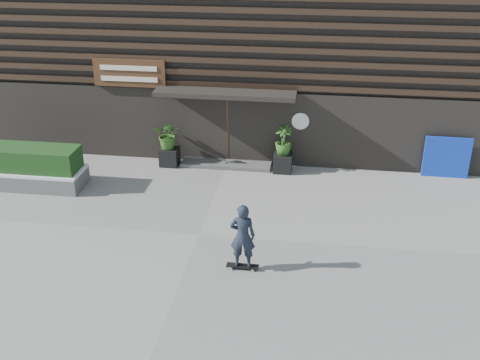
# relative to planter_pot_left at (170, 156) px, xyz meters

# --- Properties ---
(ground) EXTENTS (80.00, 80.00, 0.00)m
(ground) POSITION_rel_planter_pot_left_xyz_m (1.90, -4.40, -0.30)
(ground) COLOR gray
(ground) RESTS_ON ground
(entrance_step) EXTENTS (3.00, 0.80, 0.12)m
(entrance_step) POSITION_rel_planter_pot_left_xyz_m (1.90, 0.20, -0.24)
(entrance_step) COLOR #494947
(entrance_step) RESTS_ON ground
(planter_pot_left) EXTENTS (0.60, 0.60, 0.60)m
(planter_pot_left) POSITION_rel_planter_pot_left_xyz_m (0.00, 0.00, 0.00)
(planter_pot_left) COLOR black
(planter_pot_left) RESTS_ON ground
(bamboo_left) EXTENTS (0.86, 0.75, 0.96)m
(bamboo_left) POSITION_rel_planter_pot_left_xyz_m (0.00, 0.00, 0.78)
(bamboo_left) COLOR #2D591E
(bamboo_left) RESTS_ON planter_pot_left
(planter_pot_right) EXTENTS (0.60, 0.60, 0.60)m
(planter_pot_right) POSITION_rel_planter_pot_left_xyz_m (3.80, 0.00, 0.00)
(planter_pot_right) COLOR black
(planter_pot_right) RESTS_ON ground
(bamboo_right) EXTENTS (0.54, 0.54, 0.96)m
(bamboo_right) POSITION_rel_planter_pot_left_xyz_m (3.80, 0.00, 0.78)
(bamboo_right) COLOR #2D591E
(bamboo_right) RESTS_ON planter_pot_right
(raised_bed) EXTENTS (3.50, 1.20, 0.50)m
(raised_bed) POSITION_rel_planter_pot_left_xyz_m (-3.96, -2.15, -0.05)
(raised_bed) COLOR #51514F
(raised_bed) RESTS_ON ground
(snow_layer) EXTENTS (3.50, 1.20, 0.08)m
(snow_layer) POSITION_rel_planter_pot_left_xyz_m (-3.96, -2.15, 0.24)
(snow_layer) COLOR white
(snow_layer) RESTS_ON raised_bed
(hedge) EXTENTS (3.30, 1.00, 0.70)m
(hedge) POSITION_rel_planter_pot_left_xyz_m (-3.96, -2.15, 0.63)
(hedge) COLOR #163814
(hedge) RESTS_ON snow_layer
(blue_tarp) EXTENTS (1.44, 0.15, 1.34)m
(blue_tarp) POSITION_rel_planter_pot_left_xyz_m (8.99, 0.30, 0.37)
(blue_tarp) COLOR #0D2DAF
(blue_tarp) RESTS_ON ground
(building) EXTENTS (18.00, 11.00, 8.00)m
(building) POSITION_rel_planter_pot_left_xyz_m (1.90, 5.56, 3.69)
(building) COLOR black
(building) RESTS_ON ground
(skateboarder) EXTENTS (0.78, 0.42, 1.74)m
(skateboarder) POSITION_rel_planter_pot_left_xyz_m (3.26, -5.83, 0.61)
(skateboarder) COLOR black
(skateboarder) RESTS_ON ground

